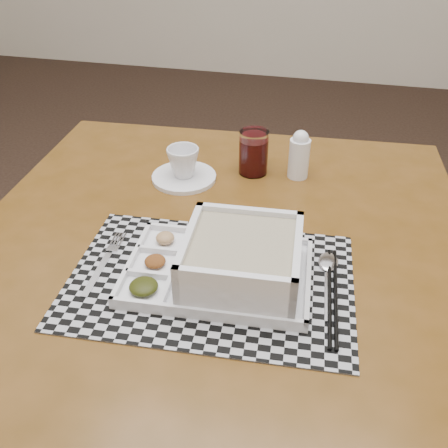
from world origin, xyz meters
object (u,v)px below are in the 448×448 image
(dining_table, at_px, (219,266))
(creamer_bottle, at_px, (299,155))
(cup, at_px, (183,162))
(serving_tray, at_px, (235,264))
(juice_glass, at_px, (253,154))

(dining_table, xyz_separation_m, creamer_bottle, (0.12, 0.28, 0.13))
(cup, relative_size, creamer_bottle, 0.64)
(creamer_bottle, bearing_deg, cup, -163.71)
(serving_tray, height_order, creamer_bottle, creamer_bottle)
(serving_tray, relative_size, cup, 4.47)
(cup, relative_size, juice_glass, 0.71)
(creamer_bottle, bearing_deg, serving_tray, -99.14)
(serving_tray, xyz_separation_m, juice_glass, (-0.04, 0.40, 0.01))
(dining_table, distance_m, juice_glass, 0.30)
(serving_tray, distance_m, cup, 0.38)
(creamer_bottle, bearing_deg, dining_table, -114.13)
(serving_tray, relative_size, creamer_bottle, 2.87)
(dining_table, distance_m, cup, 0.27)
(dining_table, distance_m, serving_tray, 0.18)
(juice_glass, bearing_deg, cup, -155.19)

